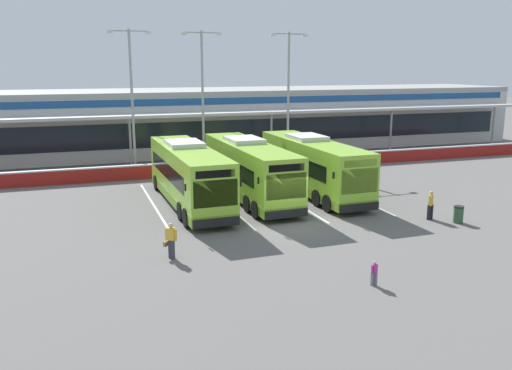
% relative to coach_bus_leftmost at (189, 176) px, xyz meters
% --- Properties ---
extents(ground_plane, '(200.00, 200.00, 0.00)m').
position_rel_coach_bus_leftmost_xyz_m(ground_plane, '(4.19, -5.94, -1.79)').
color(ground_plane, '#605E5B').
extents(terminal_building, '(70.00, 13.00, 6.00)m').
position_rel_coach_bus_leftmost_xyz_m(terminal_building, '(4.19, 20.97, 1.23)').
color(terminal_building, silver).
rests_on(terminal_building, ground).
extents(red_barrier_wall, '(60.00, 0.40, 1.10)m').
position_rel_coach_bus_leftmost_xyz_m(red_barrier_wall, '(4.19, 8.56, -1.23)').
color(red_barrier_wall, maroon).
rests_on(red_barrier_wall, ground).
extents(coach_bus_leftmost, '(3.03, 12.19, 3.78)m').
position_rel_coach_bus_leftmost_xyz_m(coach_bus_leftmost, '(0.00, 0.00, 0.00)').
color(coach_bus_leftmost, '#8CC633').
rests_on(coach_bus_leftmost, ground).
extents(coach_bus_left_centre, '(3.03, 12.19, 3.78)m').
position_rel_coach_bus_leftmost_xyz_m(coach_bus_left_centre, '(3.99, 0.35, 0.00)').
color(coach_bus_left_centre, '#8CC633').
rests_on(coach_bus_left_centre, ground).
extents(coach_bus_centre, '(3.03, 12.19, 3.78)m').
position_rel_coach_bus_leftmost_xyz_m(coach_bus_centre, '(8.36, 0.26, 0.00)').
color(coach_bus_centre, '#8CC633').
rests_on(coach_bus_centre, ground).
extents(bay_stripe_far_west, '(0.14, 13.00, 0.01)m').
position_rel_coach_bus_leftmost_xyz_m(bay_stripe_far_west, '(-2.11, 0.06, -1.78)').
color(bay_stripe_far_west, silver).
rests_on(bay_stripe_far_west, ground).
extents(bay_stripe_west, '(0.14, 13.00, 0.01)m').
position_rel_coach_bus_leftmost_xyz_m(bay_stripe_west, '(2.09, 0.06, -1.78)').
color(bay_stripe_west, silver).
rests_on(bay_stripe_west, ground).
extents(bay_stripe_mid_west, '(0.14, 13.00, 0.01)m').
position_rel_coach_bus_leftmost_xyz_m(bay_stripe_mid_west, '(6.29, 0.06, -1.78)').
color(bay_stripe_mid_west, silver).
rests_on(bay_stripe_mid_west, ground).
extents(bay_stripe_centre, '(0.14, 13.00, 0.01)m').
position_rel_coach_bus_leftmost_xyz_m(bay_stripe_centre, '(10.49, 0.06, -1.78)').
color(bay_stripe_centre, silver).
rests_on(bay_stripe_centre, ground).
extents(pedestrian_with_handbag, '(0.59, 0.55, 1.62)m').
position_rel_coach_bus_leftmost_xyz_m(pedestrian_with_handbag, '(-2.74, -8.96, -0.93)').
color(pedestrian_with_handbag, '#33333D').
rests_on(pedestrian_with_handbag, ground).
extents(pedestrian_child, '(0.33, 0.20, 1.00)m').
position_rel_coach_bus_leftmost_xyz_m(pedestrian_child, '(4.15, -14.55, -1.24)').
color(pedestrian_child, slate).
rests_on(pedestrian_child, ground).
extents(pedestrian_near_bin, '(0.43, 0.46, 1.62)m').
position_rel_coach_bus_leftmost_xyz_m(pedestrian_near_bin, '(11.91, -7.57, -0.91)').
color(pedestrian_near_bin, black).
rests_on(pedestrian_near_bin, ground).
extents(lamp_post_west, '(3.24, 0.28, 11.00)m').
position_rel_coach_bus_leftmost_xyz_m(lamp_post_west, '(-1.96, 10.95, 4.50)').
color(lamp_post_west, '#9E9EA3').
rests_on(lamp_post_west, ground).
extents(lamp_post_centre, '(3.24, 0.28, 11.00)m').
position_rel_coach_bus_leftmost_xyz_m(lamp_post_centre, '(3.65, 11.19, 4.50)').
color(lamp_post_centre, '#9E9EA3').
rests_on(lamp_post_centre, ground).
extents(lamp_post_east, '(3.24, 0.28, 11.00)m').
position_rel_coach_bus_leftmost_xyz_m(lamp_post_east, '(10.89, 10.70, 4.50)').
color(lamp_post_east, '#9E9EA3').
rests_on(lamp_post_east, ground).
extents(litter_bin, '(0.54, 0.54, 0.93)m').
position_rel_coach_bus_leftmost_xyz_m(litter_bin, '(12.96, -8.61, -1.32)').
color(litter_bin, '#2D5133').
rests_on(litter_bin, ground).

